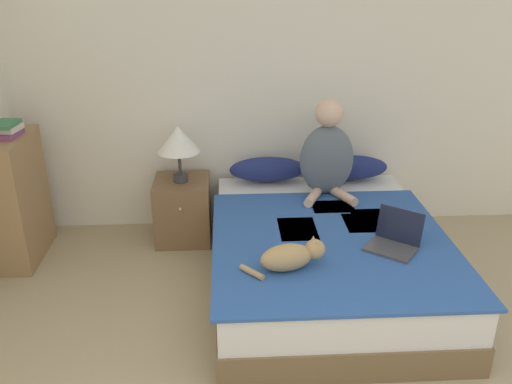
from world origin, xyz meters
TOP-DOWN VIEW (x-y plane):
  - wall_back at (0.00, 3.30)m, footprint 5.68×0.05m
  - bed at (0.04, 2.23)m, footprint 1.55×2.00m
  - pillow_near at (-0.30, 3.10)m, footprint 0.63×0.22m
  - pillow_far at (0.38, 3.10)m, footprint 0.63×0.22m
  - person_sitting at (0.13, 2.82)m, footprint 0.41×0.40m
  - cat_tabby at (-0.26, 1.72)m, footprint 0.51×0.24m
  - laptop_open at (0.41, 1.93)m, footprint 0.39×0.39m
  - nightstand at (-1.00, 3.00)m, footprint 0.44×0.47m
  - table_lamp at (-1.00, 2.98)m, footprint 0.33×0.33m
  - bookshelf at (-2.19, 2.77)m, footprint 0.24×0.65m
  - book_stack_top at (-2.19, 2.77)m, footprint 0.20×0.24m

SIDE VIEW (x-z plane):
  - bed at x=0.04m, z-range 0.00..0.45m
  - nightstand at x=-1.00m, z-range 0.00..0.51m
  - bookshelf at x=-2.19m, z-range 0.00..0.97m
  - laptop_open at x=0.41m, z-range 0.39..0.62m
  - cat_tabby at x=-0.26m, z-range 0.45..0.63m
  - pillow_near at x=-0.30m, z-range 0.45..0.66m
  - pillow_far at x=0.38m, z-range 0.45..0.66m
  - person_sitting at x=0.13m, z-range 0.40..1.15m
  - table_lamp at x=-1.00m, z-range 0.63..1.08m
  - book_stack_top at x=-2.19m, z-range 0.96..1.08m
  - wall_back at x=0.00m, z-range 0.00..2.55m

